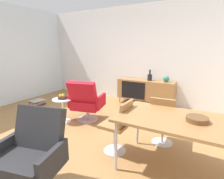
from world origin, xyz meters
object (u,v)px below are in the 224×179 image
(side_table_round, at_px, (63,107))
(wooden_bowl_on_table, at_px, (197,119))
(dining_table, at_px, (181,122))
(magazine_stack, at_px, (37,103))
(vase_cobalt, at_px, (166,79))
(dining_chair_back_left, at_px, (163,119))
(dining_chair_near_window, at_px, (118,124))
(sideboard, at_px, (146,90))
(fruit_bowl, at_px, (62,97))
(armchair_black_shell, at_px, (32,152))
(vase_sculptural_dark, at_px, (150,77))
(lounge_chair_red, at_px, (86,101))

(side_table_round, bearing_deg, wooden_bowl_on_table, -9.70)
(dining_table, xyz_separation_m, magazine_stack, (-3.99, 0.94, -0.62))
(vase_cobalt, relative_size, dining_chair_back_left, 0.19)
(magazine_stack, bearing_deg, dining_chair_near_window, -16.91)
(vase_cobalt, xyz_separation_m, dining_chair_back_left, (0.41, -1.95, -0.33))
(magazine_stack, bearing_deg, vase_cobalt, 25.85)
(sideboard, relative_size, dining_chair_back_left, 1.87)
(dining_chair_back_left, bearing_deg, fruit_bowl, -177.78)
(armchair_black_shell, distance_m, fruit_bowl, 1.96)
(armchair_black_shell, height_order, side_table_round, armchair_black_shell)
(vase_sculptural_dark, height_order, dining_table, vase_sculptural_dark)
(fruit_bowl, bearing_deg, dining_chair_back_left, 2.22)
(vase_cobalt, xyz_separation_m, magazine_stack, (-3.24, -1.57, -0.73))
(magazine_stack, bearing_deg, dining_table, -13.28)
(dining_chair_back_left, distance_m, armchair_black_shell, 2.00)
(lounge_chair_red, bearing_deg, wooden_bowl_on_table, -18.02)
(dining_chair_near_window, bearing_deg, dining_table, 0.09)
(fruit_bowl, bearing_deg, vase_sculptural_dark, 57.26)
(vase_cobalt, bearing_deg, dining_chair_near_window, -92.97)
(vase_sculptural_dark, distance_m, wooden_bowl_on_table, 2.85)
(vase_cobalt, xyz_separation_m, lounge_chair_red, (-1.33, -1.76, -0.33))
(lounge_chair_red, bearing_deg, dining_chair_near_window, -32.21)
(sideboard, height_order, lounge_chair_red, lounge_chair_red)
(dining_chair_back_left, bearing_deg, vase_cobalt, 101.93)
(vase_cobalt, xyz_separation_m, vase_sculptural_dark, (-0.45, 0.00, 0.02))
(side_table_round, bearing_deg, dining_chair_back_left, 2.17)
(wooden_bowl_on_table, xyz_separation_m, fruit_bowl, (-2.70, 0.46, -0.21))
(wooden_bowl_on_table, relative_size, dining_chair_near_window, 0.30)
(lounge_chair_red, relative_size, magazine_stack, 2.45)
(wooden_bowl_on_table, bearing_deg, magazine_stack, 167.48)
(dining_table, relative_size, wooden_bowl_on_table, 6.15)
(vase_cobalt, bearing_deg, wooden_bowl_on_table, -69.43)
(vase_cobalt, relative_size, fruit_bowl, 0.82)
(vase_sculptural_dark, height_order, armchair_black_shell, vase_sculptural_dark)
(vase_cobalt, distance_m, dining_chair_near_window, 2.54)
(wooden_bowl_on_table, xyz_separation_m, lounge_chair_red, (-2.26, 0.74, -0.30))
(wooden_bowl_on_table, xyz_separation_m, dining_chair_near_window, (-1.07, -0.02, -0.30))
(armchair_black_shell, xyz_separation_m, magazine_stack, (-2.59, 2.08, -0.39))
(dining_chair_near_window, xyz_separation_m, armchair_black_shell, (-0.51, -1.13, -0.00))
(dining_chair_back_left, bearing_deg, vase_sculptural_dark, 113.86)
(vase_cobalt, height_order, dining_chair_near_window, vase_cobalt)
(vase_sculptural_dark, height_order, magazine_stack, vase_sculptural_dark)
(wooden_bowl_on_table, bearing_deg, lounge_chair_red, 161.98)
(dining_table, height_order, lounge_chair_red, lounge_chair_red)
(dining_chair_back_left, xyz_separation_m, dining_chair_near_window, (-0.54, -0.56, 0.00))
(dining_chair_back_left, relative_size, magazine_stack, 2.21)
(lounge_chair_red, distance_m, fruit_bowl, 0.52)
(armchair_black_shell, relative_size, side_table_round, 1.82)
(sideboard, height_order, side_table_round, sideboard)
(sideboard, height_order, vase_cobalt, vase_cobalt)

